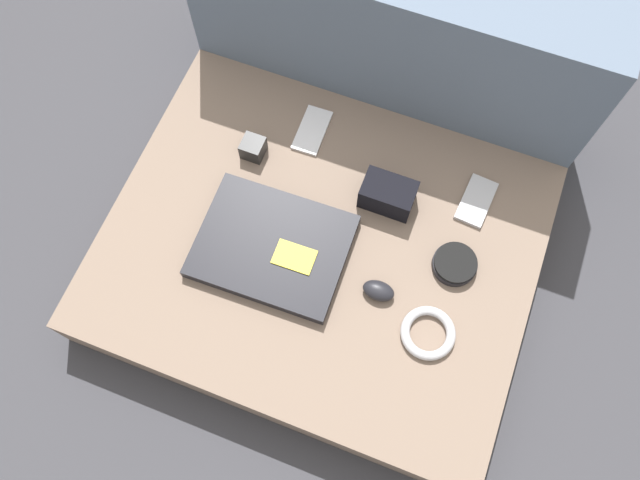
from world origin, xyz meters
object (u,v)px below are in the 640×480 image
(phone_silver, at_px, (312,130))
(laptop, at_px, (273,246))
(phone_black, at_px, (476,201))
(charger_brick, at_px, (253,148))
(speaker_puck, at_px, (455,264))
(computer_mouse, at_px, (379,291))
(camera_pouch, at_px, (388,194))

(phone_silver, bearing_deg, laptop, -86.60)
(phone_black, bearing_deg, charger_brick, -168.26)
(phone_black, bearing_deg, laptop, -140.37)
(laptop, xyz_separation_m, phone_black, (0.40, 0.28, -0.01))
(phone_black, bearing_deg, speaker_puck, -86.39)
(charger_brick, bearing_deg, phone_silver, 44.26)
(phone_silver, relative_size, charger_brick, 2.48)
(laptop, distance_m, phone_black, 0.48)
(computer_mouse, bearing_deg, camera_pouch, 102.83)
(laptop, height_order, computer_mouse, same)
(speaker_puck, height_order, charger_brick, charger_brick)
(charger_brick, bearing_deg, speaker_puck, -11.14)
(charger_brick, bearing_deg, laptop, -57.02)
(phone_silver, height_order, charger_brick, charger_brick)
(laptop, bearing_deg, computer_mouse, -4.65)
(phone_black, xyz_separation_m, camera_pouch, (-0.20, -0.07, 0.03))
(laptop, relative_size, charger_brick, 6.50)
(camera_pouch, relative_size, charger_brick, 2.33)
(laptop, xyz_separation_m, charger_brick, (-0.14, 0.21, 0.01))
(phone_silver, bearing_deg, camera_pouch, -27.86)
(camera_pouch, bearing_deg, speaker_puck, -26.94)
(phone_black, bearing_deg, camera_pouch, -154.90)
(laptop, relative_size, computer_mouse, 4.73)
(phone_silver, bearing_deg, charger_brick, -137.41)
(laptop, bearing_deg, phone_silver, 93.50)
(charger_brick, bearing_deg, camera_pouch, -1.16)
(phone_silver, height_order, phone_black, phone_black)
(computer_mouse, height_order, charger_brick, charger_brick)
(phone_silver, xyz_separation_m, charger_brick, (-0.11, -0.11, 0.02))
(phone_silver, bearing_deg, phone_black, -7.10)
(laptop, distance_m, speaker_puck, 0.41)
(phone_black, xyz_separation_m, charger_brick, (-0.53, -0.07, 0.02))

